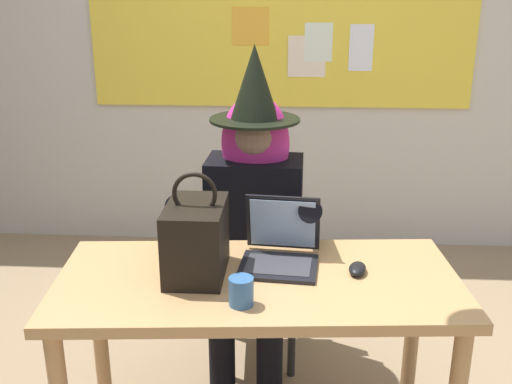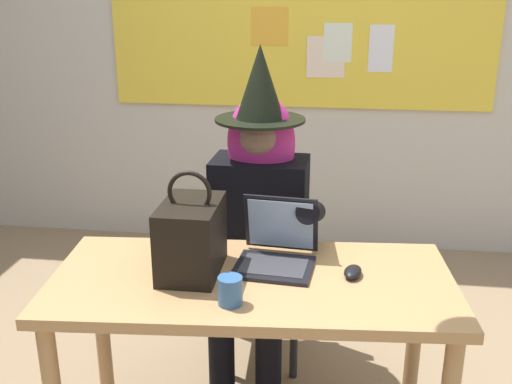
{
  "view_description": "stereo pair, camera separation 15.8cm",
  "coord_description": "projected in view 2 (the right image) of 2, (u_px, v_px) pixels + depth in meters",
  "views": [
    {
      "loc": [
        0.09,
        -1.95,
        1.69
      ],
      "look_at": [
        -0.05,
        0.26,
        0.93
      ],
      "focal_mm": 42.23,
      "sensor_mm": 36.0,
      "label": 1
    },
    {
      "loc": [
        0.25,
        -1.93,
        1.69
      ],
      "look_at": [
        -0.05,
        0.26,
        0.93
      ],
      "focal_mm": 42.23,
      "sensor_mm": 36.0,
      "label": 2
    }
  ],
  "objects": [
    {
      "name": "wall_back_bulletin",
      "position": [
        301.0,
        38.0,
        3.78
      ],
      "size": [
        5.86,
        2.2,
        2.73
      ],
      "color": "beige",
      "rests_on": "ground"
    },
    {
      "name": "computer_mouse",
      "position": [
        353.0,
        272.0,
        2.12
      ],
      "size": [
        0.08,
        0.11,
        0.03
      ],
      "primitive_type": "ellipsoid",
      "rotation": [
        0.0,
        0.0,
        -0.21
      ],
      "color": "black",
      "rests_on": "desk_main"
    },
    {
      "name": "chair_at_desk",
      "position": [
        261.0,
        251.0,
        2.83
      ],
      "size": [
        0.44,
        0.44,
        0.9
      ],
      "rotation": [
        0.0,
        0.0,
        -1.52
      ],
      "color": "black",
      "rests_on": "ground"
    },
    {
      "name": "laptop",
      "position": [
        277.0,
        250.0,
        2.21
      ],
      "size": [
        0.3,
        0.3,
        0.24
      ],
      "rotation": [
        0.0,
        0.0,
        -0.09
      ],
      "color": "black",
      "rests_on": "desk_main"
    },
    {
      "name": "coffee_mug",
      "position": [
        230.0,
        291.0,
        1.92
      ],
      "size": [
        0.08,
        0.08,
        0.09
      ],
      "primitive_type": "cylinder",
      "color": "#336099",
      "rests_on": "desk_main"
    },
    {
      "name": "person_costumed",
      "position": [
        258.0,
        201.0,
        2.62
      ],
      "size": [
        0.61,
        0.67,
        1.46
      ],
      "rotation": [
        0.0,
        0.0,
        -1.61
      ],
      "color": "black",
      "rests_on": "ground"
    },
    {
      "name": "desk_main",
      "position": [
        252.0,
        301.0,
        2.15
      ],
      "size": [
        1.46,
        0.76,
        0.72
      ],
      "rotation": [
        0.0,
        0.0,
        0.08
      ],
      "color": "tan",
      "rests_on": "ground"
    },
    {
      "name": "handbag",
      "position": [
        191.0,
        237.0,
        2.11
      ],
      "size": [
        0.2,
        0.3,
        0.38
      ],
      "rotation": [
        0.0,
        0.0,
        -0.13
      ],
      "color": "black",
      "rests_on": "desk_main"
    }
  ]
}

